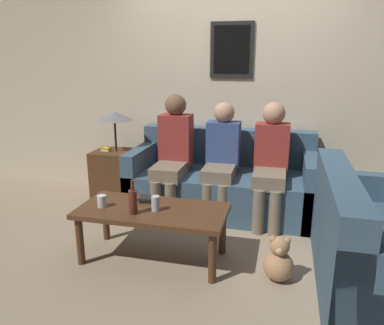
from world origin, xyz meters
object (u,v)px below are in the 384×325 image
Objects in this scene: coffee_table at (153,215)px; couch_main at (222,183)px; drinking_glass at (102,201)px; teddy_bear at (279,261)px; person_right at (271,158)px; wine_bottle at (133,201)px; couch_side at (379,251)px; person_left at (173,150)px; person_middle at (221,155)px.

couch_main is at bearing 72.93° from coffee_table.
drinking_glass is 1.46m from teddy_bear.
person_right is 3.36× the size of teddy_bear.
wine_bottle is 0.23× the size of person_right.
couch_main is 1.63× the size of person_right.
person_right reaches higher than couch_side.
wine_bottle is at bearing -130.20° from person_right.
teddy_bear is at bearing 94.63° from couch_side.
drinking_glass is at bearing -139.50° from person_right.
couch_main is at bearing 47.34° from couch_side.
wine_bottle is at bearing -88.61° from person_left.
person_left is 0.51m from person_middle.
person_right is at bearing 0.58° from person_left.
person_middle is 0.99× the size of person_right.
coffee_table is at bearing -109.46° from person_middle.
couch_side is 2.14m from person_left.
person_right is at bearing 96.93° from teddy_bear.
couch_side reaches higher than teddy_bear.
wine_bottle is (-0.48, -1.33, 0.25)m from couch_main.
person_left reaches higher than wine_bottle.
coffee_table is 1.02× the size of person_middle.
couch_side is 1.28× the size of person_right.
couch_main is at bearing 162.00° from person_right.
couch_main is 5.46× the size of teddy_bear.
person_left is 3.51× the size of teddy_bear.
couch_main is 1.44m from teddy_bear.
person_left is at bearing 75.92° from drinking_glass.
wine_bottle is at bearing 93.61° from couch_side.
couch_main is 0.66m from person_left.
person_middle is at bearing 55.09° from drinking_glass.
wine_bottle is 1.29m from person_middle.
couch_main and couch_side have the same top height.
teddy_bear is at bearing -60.66° from person_middle.
couch_side is at bearing -52.32° from person_right.
coffee_table is at bearing 8.62° from drinking_glass.
coffee_table is at bearing 89.46° from couch_side.
coffee_table is 1.04m from teddy_bear.
coffee_table is 1.39m from person_right.
wine_bottle reaches higher than teddy_bear.
couch_side is at bearing -0.54° from coffee_table.
couch_side is at bearing -42.66° from couch_main.
person_left reaches higher than couch_main.
couch_side is 1.70m from coffee_table.
person_left is 1.67m from teddy_bear.
drinking_glass is at bearing 167.39° from wine_bottle.
person_right reaches higher than wine_bottle.
couch_main is 1.80m from couch_side.
couch_side is at bearing -29.71° from person_left.
wine_bottle is (-0.11, -0.13, 0.16)m from coffee_table.
drinking_glass reaches higher than coffee_table.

